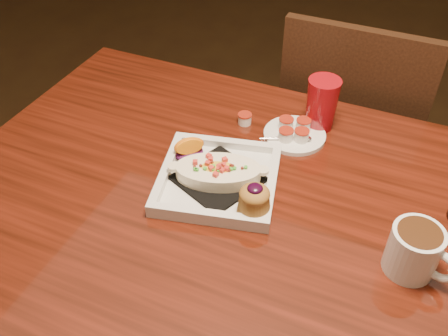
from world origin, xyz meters
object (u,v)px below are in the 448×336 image
at_px(saucer, 294,133).
at_px(plate, 222,179).
at_px(red_tumbler, 322,104).
at_px(coffee_mug, 416,250).
at_px(chair_far, 348,138).
at_px(table, 290,253).

bearing_deg(saucer, plate, -110.68).
bearing_deg(red_tumbler, coffee_mug, -52.92).
bearing_deg(plate, saucer, 55.99).
relative_size(chair_far, red_tumbler, 7.23).
relative_size(chair_far, saucer, 6.33).
distance_m(table, red_tumbler, 0.36).
xyz_separation_m(chair_far, coffee_mug, (0.22, -0.66, 0.29)).
bearing_deg(red_tumbler, saucer, -121.52).
distance_m(table, coffee_mug, 0.27).
height_order(table, coffee_mug, coffee_mug).
xyz_separation_m(table, coffee_mug, (0.22, -0.03, 0.15)).
bearing_deg(coffee_mug, chair_far, 128.18).
distance_m(coffee_mug, saucer, 0.42).
height_order(table, red_tumbler, red_tumbler).
relative_size(coffee_mug, red_tumbler, 0.97).
distance_m(coffee_mug, red_tumbler, 0.44).
bearing_deg(coffee_mug, plate, -168.89).
height_order(plate, saucer, plate).
xyz_separation_m(plate, coffee_mug, (0.39, -0.06, 0.03)).
relative_size(table, red_tumbler, 11.67).
bearing_deg(red_tumbler, plate, -113.38).
distance_m(plate, saucer, 0.24).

